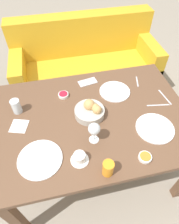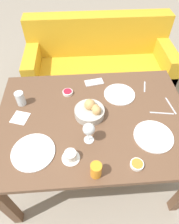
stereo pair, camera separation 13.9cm
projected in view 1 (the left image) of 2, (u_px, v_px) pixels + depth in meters
ground_plane at (93, 163)px, 1.95m from camera, size 10.00×10.00×0.00m
dining_table at (94, 124)px, 1.47m from camera, size 1.37×0.97×0.72m
couch at (85, 68)px, 2.44m from camera, size 1.64×0.70×0.87m
bread_basket at (90, 111)px, 1.39m from camera, size 0.21×0.21×0.12m
plate_near_left at (40, 159)px, 1.18m from camera, size 0.27×0.27×0.01m
plate_near_right at (155, 128)px, 1.33m from camera, size 0.26×0.26×0.01m
plate_far_center at (115, 91)px, 1.57m from camera, size 0.24×0.24×0.01m
juice_glass at (108, 168)px, 1.10m from camera, size 0.06×0.06×0.10m
water_tumbler at (16, 106)px, 1.40m from camera, size 0.06×0.06×0.11m
wine_glass at (94, 129)px, 1.20m from camera, size 0.08×0.08×0.16m
coffee_cup at (80, 158)px, 1.16m from camera, size 0.11×0.11×0.06m
jam_bowl_berry at (63, 95)px, 1.53m from camera, size 0.08×0.08×0.03m
jam_bowl_honey at (145, 157)px, 1.18m from camera, size 0.08×0.08×0.03m
fork_silver at (158, 105)px, 1.48m from camera, size 0.17×0.04×0.00m
knife_silver at (165, 97)px, 1.53m from camera, size 0.03×0.17×0.00m
spoon_coffee at (137, 81)px, 1.66m from camera, size 0.04×0.13×0.00m
napkin at (19, 126)px, 1.35m from camera, size 0.14×0.14×0.00m
cell_phone at (88, 82)px, 1.65m from camera, size 0.16×0.10×0.01m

